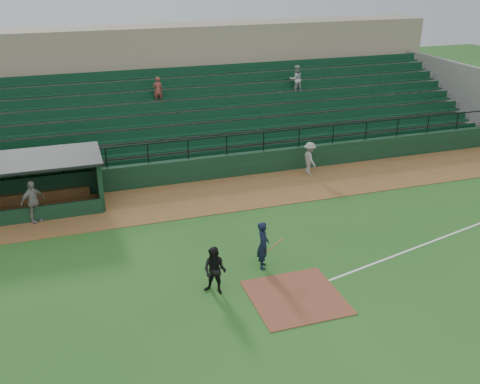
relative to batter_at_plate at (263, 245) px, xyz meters
name	(u,v)px	position (x,y,z in m)	size (l,w,h in m)	color
ground	(284,282)	(0.37, -1.20, -0.91)	(90.00, 90.00, 0.00)	#23581C
warning_track	(220,195)	(0.37, 6.80, -0.90)	(40.00, 4.00, 0.03)	brown
home_plate_dirt	(296,297)	(0.37, -2.20, -0.90)	(3.00, 3.00, 0.03)	brown
foul_line	(453,234)	(8.37, 0.00, -0.91)	(18.00, 0.09, 0.01)	white
stadium_structure	(180,106)	(0.37, 15.26, 1.39)	(38.00, 13.08, 6.40)	#10321C
batter_at_plate	(263,245)	(0.00, 0.00, 0.00)	(1.10, 0.77, 1.83)	black
umpire	(215,271)	(-2.12, -1.07, -0.06)	(0.83, 0.65, 1.71)	black
runner	(310,158)	(5.55, 7.96, -0.02)	(1.12, 0.64, 1.73)	gray
dugout_player_a	(33,202)	(-7.99, 6.50, 0.06)	(1.10, 0.46, 1.88)	gray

